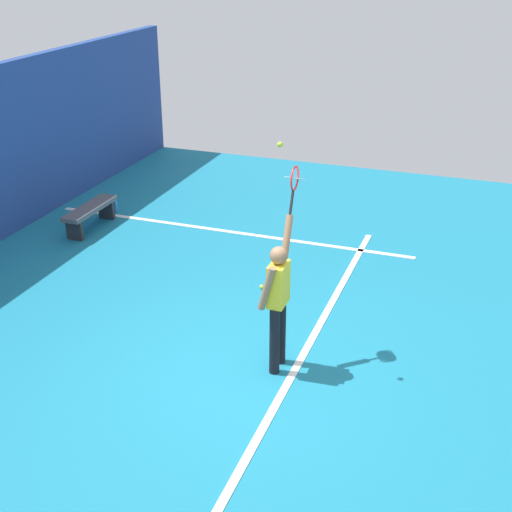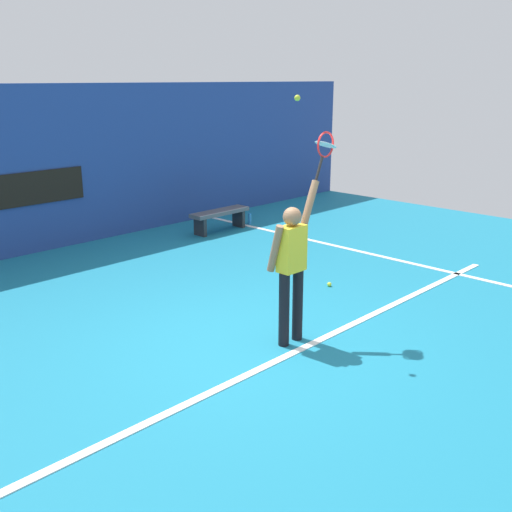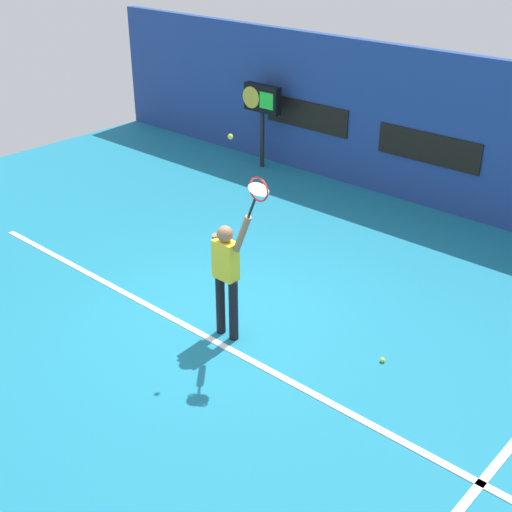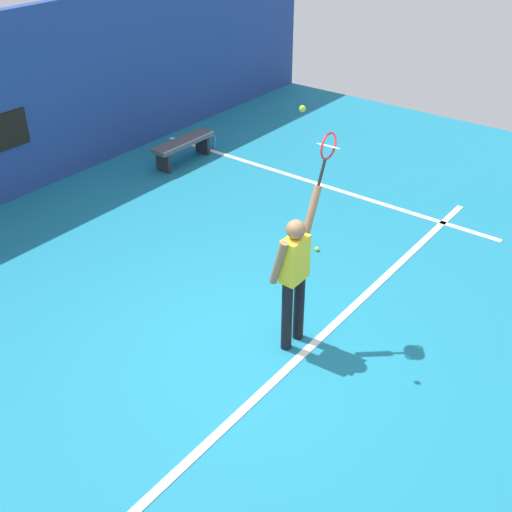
{
  "view_description": "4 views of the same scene",
  "coord_description": "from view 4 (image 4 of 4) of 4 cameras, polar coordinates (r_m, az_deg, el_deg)",
  "views": [
    {
      "loc": [
        -6.86,
        -2.63,
        5.07
      ],
      "look_at": [
        0.36,
        -0.01,
        1.52
      ],
      "focal_mm": 49.14,
      "sensor_mm": 36.0,
      "label": 1
    },
    {
      "loc": [
        -4.86,
        -4.75,
        3.12
      ],
      "look_at": [
        0.04,
        -0.02,
        1.11
      ],
      "focal_mm": 42.43,
      "sensor_mm": 36.0,
      "label": 2
    },
    {
      "loc": [
        6.11,
        -6.11,
        5.46
      ],
      "look_at": [
        0.56,
        0.06,
        1.19
      ],
      "focal_mm": 48.54,
      "sensor_mm": 36.0,
      "label": 3
    },
    {
      "loc": [
        -4.8,
        -3.69,
        5.06
      ],
      "look_at": [
        0.3,
        0.21,
        1.06
      ],
      "focal_mm": 45.37,
      "sensor_mm": 36.0,
      "label": 4
    }
  ],
  "objects": [
    {
      "name": "tennis_racket",
      "position": [
        7.18,
        6.35,
        9.35
      ],
      "size": [
        0.41,
        0.27,
        0.62
      ],
      "color": "black"
    },
    {
      "name": "court_sideline",
      "position": [
        11.84,
        4.83,
        6.55
      ],
      "size": [
        0.1,
        7.0,
        0.01
      ],
      "primitive_type": "cube",
      "color": "white",
      "rests_on": "ground_plane"
    },
    {
      "name": "ground_plane",
      "position": [
        7.89,
        -0.12,
        -7.98
      ],
      "size": [
        18.0,
        18.0,
        0.0
      ],
      "primitive_type": "plane",
      "color": "teal"
    },
    {
      "name": "water_bottle",
      "position": [
        13.26,
        -3.71,
        9.99
      ],
      "size": [
        0.07,
        0.07,
        0.24
      ],
      "primitive_type": "cylinder",
      "color": "#338CD8",
      "rests_on": "ground_plane"
    },
    {
      "name": "tennis_ball",
      "position": [
        6.61,
        4.12,
        12.83
      ],
      "size": [
        0.07,
        0.07,
        0.07
      ],
      "primitive_type": "sphere",
      "color": "#CCE033"
    },
    {
      "name": "court_baseline",
      "position": [
        7.64,
        3.17,
        -9.53
      ],
      "size": [
        10.0,
        0.1,
        0.01
      ],
      "primitive_type": "cube",
      "color": "white",
      "rests_on": "ground_plane"
    },
    {
      "name": "spare_ball",
      "position": [
        9.72,
        5.39,
        0.63
      ],
      "size": [
        0.07,
        0.07,
        0.07
      ],
      "primitive_type": "sphere",
      "color": "#CCE033",
      "rests_on": "ground_plane"
    },
    {
      "name": "tennis_player",
      "position": [
        7.37,
        3.39,
        -1.47
      ],
      "size": [
        0.71,
        0.31,
        1.96
      ],
      "color": "black",
      "rests_on": "ground_plane"
    },
    {
      "name": "court_bench",
      "position": [
        12.57,
        -6.43,
        9.66
      ],
      "size": [
        1.4,
        0.36,
        0.45
      ],
      "color": "#4C4C51",
      "rests_on": "ground_plane"
    }
  ]
}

